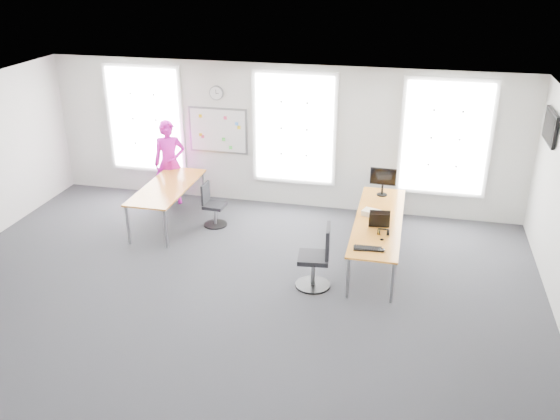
% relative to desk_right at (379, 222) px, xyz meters
% --- Properties ---
extents(floor, '(10.00, 10.00, 0.00)m').
position_rel_desk_right_xyz_m(floor, '(-2.23, -1.98, -0.69)').
color(floor, '#27272C').
rests_on(floor, ground).
extents(ceiling, '(10.00, 10.00, 0.00)m').
position_rel_desk_right_xyz_m(ceiling, '(-2.23, -1.98, 2.31)').
color(ceiling, silver).
rests_on(ceiling, ground).
extents(wall_back, '(10.00, 0.00, 10.00)m').
position_rel_desk_right_xyz_m(wall_back, '(-2.23, 2.02, 0.81)').
color(wall_back, silver).
rests_on(wall_back, ground).
extents(wall_front, '(10.00, 0.00, 10.00)m').
position_rel_desk_right_xyz_m(wall_front, '(-2.23, -5.98, 0.81)').
color(wall_front, silver).
rests_on(wall_front, ground).
extents(window_left, '(1.60, 0.06, 2.20)m').
position_rel_desk_right_xyz_m(window_left, '(-5.23, 1.99, 1.01)').
color(window_left, silver).
rests_on(window_left, wall_back).
extents(window_mid, '(1.60, 0.06, 2.20)m').
position_rel_desk_right_xyz_m(window_mid, '(-1.93, 1.99, 1.01)').
color(window_mid, silver).
rests_on(window_mid, wall_back).
extents(window_right, '(1.60, 0.06, 2.20)m').
position_rel_desk_right_xyz_m(window_right, '(1.07, 1.99, 1.01)').
color(window_right, silver).
rests_on(window_right, wall_back).
extents(desk_right, '(0.81, 3.03, 0.74)m').
position_rel_desk_right_xyz_m(desk_right, '(0.00, 0.00, 0.00)').
color(desk_right, orange).
rests_on(desk_right, ground).
extents(desk_left, '(0.87, 2.17, 0.79)m').
position_rel_desk_right_xyz_m(desk_left, '(-4.18, 0.53, 0.04)').
color(desk_left, orange).
rests_on(desk_left, ground).
extents(chair_right, '(0.58, 0.58, 1.08)m').
position_rel_desk_right_xyz_m(chair_right, '(-0.87, -1.23, -0.22)').
color(chair_right, black).
rests_on(chair_right, ground).
extents(chair_left, '(0.47, 0.47, 0.88)m').
position_rel_desk_right_xyz_m(chair_left, '(-3.30, 0.63, -0.31)').
color(chair_left, black).
rests_on(chair_left, ground).
extents(person, '(0.78, 0.66, 1.82)m').
position_rel_desk_right_xyz_m(person, '(-4.53, 1.53, 0.22)').
color(person, '#C914AA').
rests_on(person, ground).
extents(whiteboard, '(1.20, 0.03, 0.90)m').
position_rel_desk_right_xyz_m(whiteboard, '(-3.58, 1.99, 0.86)').
color(whiteboard, silver).
rests_on(whiteboard, wall_back).
extents(wall_clock, '(0.30, 0.04, 0.30)m').
position_rel_desk_right_xyz_m(wall_clock, '(-3.58, 1.99, 1.66)').
color(wall_clock, gray).
rests_on(wall_clock, wall_back).
extents(tv, '(0.06, 0.90, 0.55)m').
position_rel_desk_right_xyz_m(tv, '(2.72, 1.02, 1.61)').
color(tv, black).
rests_on(tv, wall_right).
extents(keyboard, '(0.46, 0.21, 0.02)m').
position_rel_desk_right_xyz_m(keyboard, '(-0.09, -1.16, 0.06)').
color(keyboard, black).
rests_on(keyboard, desk_right).
extents(mouse, '(0.08, 0.12, 0.04)m').
position_rel_desk_right_xyz_m(mouse, '(0.15, -1.19, 0.07)').
color(mouse, black).
rests_on(mouse, desk_right).
extents(lens_cap, '(0.08, 0.08, 0.01)m').
position_rel_desk_right_xyz_m(lens_cap, '(0.11, -0.78, 0.05)').
color(lens_cap, black).
rests_on(lens_cap, desk_right).
extents(headphones, '(0.19, 0.10, 0.11)m').
position_rel_desk_right_xyz_m(headphones, '(0.11, -0.59, 0.10)').
color(headphones, black).
rests_on(headphones, desk_right).
extents(laptop_sleeve, '(0.36, 0.22, 0.28)m').
position_rel_desk_right_xyz_m(laptop_sleeve, '(0.03, -0.31, 0.19)').
color(laptop_sleeve, black).
rests_on(laptop_sleeve, desk_right).
extents(paper_stack, '(0.34, 0.30, 0.10)m').
position_rel_desk_right_xyz_m(paper_stack, '(-0.15, 0.15, 0.10)').
color(paper_stack, beige).
rests_on(paper_stack, desk_right).
extents(monitor, '(0.50, 0.20, 0.55)m').
position_rel_desk_right_xyz_m(monitor, '(-0.03, 1.14, 0.38)').
color(monitor, black).
rests_on(monitor, desk_right).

